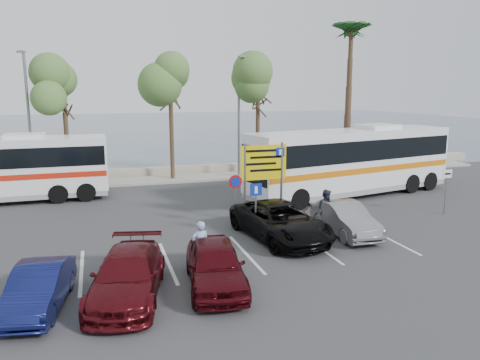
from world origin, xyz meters
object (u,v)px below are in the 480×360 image
object	(u,v)px
car_blue	(39,288)
pedestrian_far	(326,209)
coach_bus_right	(351,163)
street_lamp_left	(28,113)
car_silver_b	(345,219)
car_red	(215,264)
car_maroon	(127,276)
street_lamp_right	(239,110)
suv_black	(280,221)
direction_sign	(264,168)
pedestrian_near	(200,246)

from	to	relation	value
car_blue	pedestrian_far	xyz separation A→B (m)	(11.12, 4.50, 0.27)
coach_bus_right	street_lamp_left	bearing A→B (deg)	158.14
coach_bus_right	car_silver_b	size ratio (longest dim) A/B	3.22
car_red	car_maroon	bearing A→B (deg)	-172.23
street_lamp_right	car_red	distance (m)	18.46
coach_bus_right	suv_black	xyz separation A→B (m)	(-6.83, -6.22, -1.11)
street_lamp_left	suv_black	xyz separation A→B (m)	(10.67, -13.24, -3.86)
car_maroon	car_silver_b	xyz separation A→B (m)	(9.13, 3.52, -0.01)
coach_bus_right	car_red	world-z (taller)	coach_bus_right
car_blue	suv_black	bearing A→B (deg)	32.68
coach_bus_right	car_silver_b	xyz separation A→B (m)	(-4.00, -6.48, -1.18)
direction_sign	pedestrian_near	world-z (taller)	direction_sign
street_lamp_left	car_red	distance (m)	18.81
street_lamp_left	pedestrian_near	xyz separation A→B (m)	(6.86, -15.52, -3.75)
street_lamp_right	suv_black	xyz separation A→B (m)	(-2.33, -13.24, -3.86)
street_lamp_left	street_lamp_right	distance (m)	13.00
car_maroon	pedestrian_near	size ratio (longest dim) A/B	2.76
car_maroon	car_silver_b	distance (m)	9.79
street_lamp_right	car_blue	size ratio (longest dim) A/B	2.16
suv_black	car_silver_b	size ratio (longest dim) A/B	1.31
coach_bus_right	suv_black	bearing A→B (deg)	-137.67
car_blue	suv_black	size ratio (longest dim) A/B	0.70
car_red	suv_black	size ratio (longest dim) A/B	0.79
car_blue	car_maroon	bearing A→B (deg)	9.20
street_lamp_left	car_blue	xyz separation A→B (m)	(1.97, -17.02, -3.99)
car_silver_b	car_blue	bearing A→B (deg)	-161.03
street_lamp_right	car_blue	distance (m)	20.67
direction_sign	coach_bus_right	world-z (taller)	coach_bus_right
street_lamp_left	car_maroon	xyz separation A→B (m)	(4.37, -17.02, -3.92)
car_maroon	car_blue	bearing A→B (deg)	-167.00
coach_bus_right	suv_black	distance (m)	9.30
car_silver_b	pedestrian_far	bearing A→B (deg)	115.01
pedestrian_near	street_lamp_right	bearing A→B (deg)	-118.45
street_lamp_right	car_maroon	world-z (taller)	street_lamp_right
street_lamp_left	car_blue	distance (m)	17.59
car_blue	pedestrian_near	world-z (taller)	pedestrian_near
pedestrian_far	coach_bus_right	bearing A→B (deg)	-65.00
car_silver_b	pedestrian_near	world-z (taller)	pedestrian_near
coach_bus_right	car_red	bearing A→B (deg)	-136.40
street_lamp_left	street_lamp_right	size ratio (longest dim) A/B	1.00
pedestrian_near	pedestrian_far	distance (m)	6.91
car_maroon	suv_black	distance (m)	7.35
pedestrian_far	pedestrian_near	bearing A→B (deg)	89.51
street_lamp_right	direction_sign	size ratio (longest dim) A/B	2.23
coach_bus_right	car_maroon	distance (m)	16.55
street_lamp_left	coach_bus_right	distance (m)	19.05
car_blue	pedestrian_far	world-z (taller)	pedestrian_far
coach_bus_right	suv_black	world-z (taller)	coach_bus_right
pedestrian_near	street_lamp_left	bearing A→B (deg)	-73.01
car_maroon	suv_black	size ratio (longest dim) A/B	0.88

